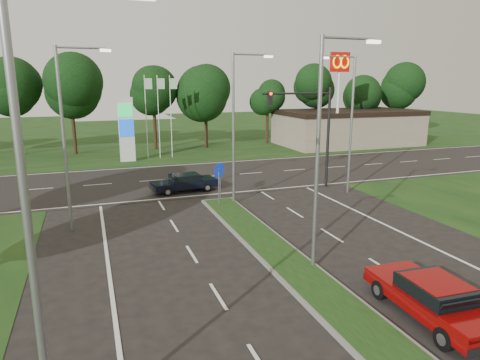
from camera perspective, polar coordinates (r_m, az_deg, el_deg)
name	(u,v)px	position (r m, az deg, el deg)	size (l,w,h in m)	color
verge_far	(142,134)	(63.98, -12.89, 5.99)	(160.00, 50.00, 0.02)	black
cross_road	(191,178)	(33.77, -6.51, 0.28)	(160.00, 12.00, 0.02)	black
median_kerb	(321,292)	(15.94, 10.70, -14.45)	(2.00, 26.00, 0.12)	slate
commercial_building	(347,128)	(53.27, 14.11, 6.77)	(16.00, 9.00, 4.00)	gray
streetlight_median_near	(323,143)	(16.57, 10.96, 4.88)	(2.53, 0.22, 9.00)	gray
streetlight_median_far	(237,121)	(25.64, -0.46, 7.87)	(2.53, 0.22, 9.00)	gray
streetlight_left_near	(39,210)	(8.49, -25.26, -3.68)	(2.53, 0.22, 9.00)	gray
streetlight_left_far	(67,130)	(22.27, -22.02, 6.18)	(2.53, 0.22, 9.00)	gray
streetlight_right_far	(349,117)	(29.13, 14.34, 8.08)	(2.53, 0.22, 9.00)	gray
traffic_signal	(312,122)	(30.02, 9.59, 7.61)	(5.10, 0.42, 7.00)	black
median_signs	(219,176)	(26.22, -2.80, 0.52)	(1.16, 1.76, 2.38)	gray
gas_pylon	(129,128)	(41.54, -14.63, 6.77)	(5.80, 1.26, 8.00)	silver
mcdonalds_sign	(339,76)	(47.45, 13.11, 13.37)	(2.20, 0.47, 10.40)	silver
treeline_far	(157,87)	(48.64, -10.98, 12.08)	(6.00, 6.00, 9.90)	black
red_sedan	(434,297)	(15.25, 24.42, -14.07)	(2.16, 4.82, 1.30)	#820707
navy_sedan	(184,182)	(29.52, -7.45, -0.30)	(4.50, 2.21, 1.19)	black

